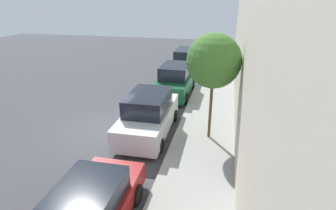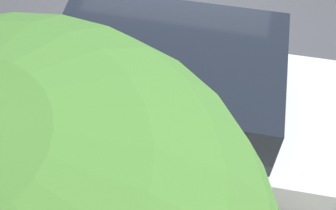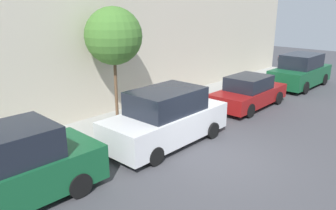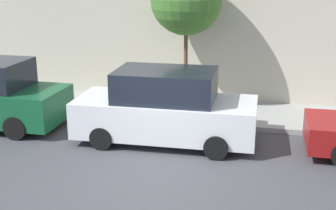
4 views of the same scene
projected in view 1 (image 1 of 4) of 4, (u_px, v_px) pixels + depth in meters
name	position (u px, v px, depth m)	size (l,w,h in m)	color
ground_plane	(105.00, 129.00, 12.85)	(60.00, 60.00, 0.00)	#424247
sidewalk	(204.00, 139.00, 11.82)	(2.68, 32.00, 0.15)	#9E9E99
parked_suv_third	(149.00, 115.00, 12.15)	(2.08, 4.84, 1.98)	silver
parked_suv_fourth	(176.00, 81.00, 17.10)	(2.08, 4.82, 1.98)	#14512D
parked_minivan_fifth	(186.00, 60.00, 22.58)	(2.02, 4.91, 1.90)	silver
parking_meter_far	(207.00, 61.00, 21.74)	(0.11, 0.15, 1.48)	#ADADB2
street_tree	(214.00, 61.00, 10.54)	(2.23, 2.23, 4.58)	brown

